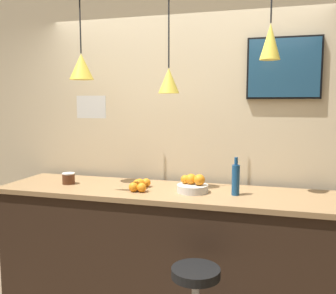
{
  "coord_description": "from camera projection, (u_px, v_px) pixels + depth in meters",
  "views": [
    {
      "loc": [
        0.82,
        -2.15,
        1.73
      ],
      "look_at": [
        0.0,
        0.7,
        1.38
      ],
      "focal_mm": 40.0,
      "sensor_mm": 36.0,
      "label": 1
    }
  ],
  "objects": [
    {
      "name": "pendant_lamp_left",
      "position": [
        81.0,
        66.0,
        3.14
      ],
      "size": [
        0.2,
        0.2,
        0.88
      ],
      "color": "black"
    },
    {
      "name": "orange_pile",
      "position": [
        139.0,
        185.0,
        3.03
      ],
      "size": [
        0.15,
        0.26,
        0.09
      ],
      "color": "orange",
      "rests_on": "service_counter"
    },
    {
      "name": "spread_jar",
      "position": [
        69.0,
        178.0,
        3.24
      ],
      "size": [
        0.11,
        0.11,
        0.1
      ],
      "color": "#562D19",
      "rests_on": "service_counter"
    },
    {
      "name": "hanging_menu_board",
      "position": [
        91.0,
        107.0,
        2.83
      ],
      "size": [
        0.24,
        0.01,
        0.17
      ],
      "color": "white"
    },
    {
      "name": "mounted_tv",
      "position": [
        284.0,
        68.0,
        3.06
      ],
      "size": [
        0.59,
        0.04,
        0.5
      ],
      "color": "black"
    },
    {
      "name": "pendant_lamp_middle",
      "position": [
        169.0,
        80.0,
        2.94
      ],
      "size": [
        0.17,
        0.17,
        1.0
      ],
      "color": "black"
    },
    {
      "name": "juice_bottle",
      "position": [
        236.0,
        179.0,
        2.84
      ],
      "size": [
        0.06,
        0.06,
        0.29
      ],
      "color": "navy",
      "rests_on": "service_counter"
    },
    {
      "name": "service_counter",
      "position": [
        168.0,
        251.0,
        3.09
      ],
      "size": [
        2.82,
        0.7,
        1.03
      ],
      "color": "black",
      "rests_on": "ground_plane"
    },
    {
      "name": "pendant_lamp_right",
      "position": [
        270.0,
        41.0,
        2.7
      ],
      "size": [
        0.15,
        0.15,
        0.76
      ],
      "color": "black"
    },
    {
      "name": "back_wall",
      "position": [
        182.0,
        133.0,
        3.41
      ],
      "size": [
        8.0,
        0.06,
        2.9
      ],
      "color": "beige",
      "rests_on": "ground_plane"
    },
    {
      "name": "fruit_bowl",
      "position": [
        193.0,
        185.0,
        2.95
      ],
      "size": [
        0.25,
        0.25,
        0.15
      ],
      "color": "beige",
      "rests_on": "service_counter"
    }
  ]
}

